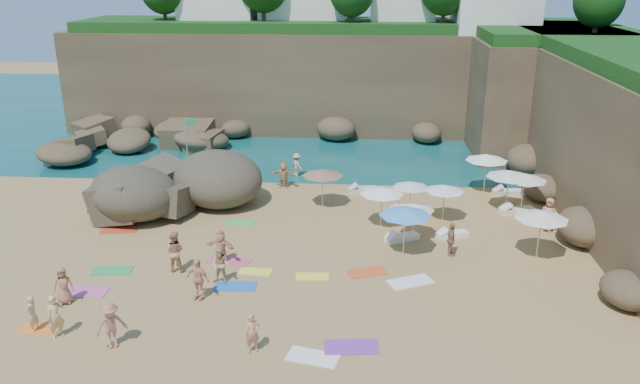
# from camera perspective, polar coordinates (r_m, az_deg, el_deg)

# --- Properties ---
(ground) EXTENTS (120.00, 120.00, 0.00)m
(ground) POSITION_cam_1_polar(r_m,az_deg,el_deg) (30.04, -4.24, -5.45)
(ground) COLOR tan
(ground) RESTS_ON ground
(seawater) EXTENTS (120.00, 120.00, 0.00)m
(seawater) POSITION_cam_1_polar(r_m,az_deg,el_deg) (58.42, -0.06, 7.22)
(seawater) COLOR #0C4751
(seawater) RESTS_ON ground
(cliff_back) EXTENTS (44.00, 8.00, 8.00)m
(cliff_back) POSITION_cam_1_polar(r_m,az_deg,el_deg) (52.63, 1.74, 10.23)
(cliff_back) COLOR brown
(cliff_back) RESTS_ON ground
(cliff_right) EXTENTS (8.00, 30.00, 8.00)m
(cliff_right) POSITION_cam_1_polar(r_m,az_deg,el_deg) (38.89, 26.53, 4.67)
(cliff_right) COLOR brown
(cliff_right) RESTS_ON ground
(cliff_corner) EXTENTS (10.00, 12.00, 8.00)m
(cliff_corner) POSITION_cam_1_polar(r_m,az_deg,el_deg) (49.37, 19.35, 8.49)
(cliff_corner) COLOR brown
(cliff_corner) RESTS_ON ground
(rock_promontory) EXTENTS (12.00, 7.00, 2.00)m
(rock_promontory) POSITION_cam_1_polar(r_m,az_deg,el_deg) (47.22, -14.80, 3.46)
(rock_promontory) COLOR brown
(rock_promontory) RESTS_ON ground
(marina_masts) EXTENTS (3.10, 0.10, 6.00)m
(marina_masts) POSITION_cam_1_polar(r_m,az_deg,el_deg) (61.27, -15.89, 9.92)
(marina_masts) COLOR white
(marina_masts) RESTS_ON ground
(rock_outcrop) EXTENTS (8.35, 6.96, 2.93)m
(rock_outcrop) POSITION_cam_1_polar(r_m,az_deg,el_deg) (36.14, -14.66, -1.58)
(rock_outcrop) COLOR brown
(rock_outcrop) RESTS_ON ground
(flag_pole) EXTENTS (0.71, 0.29, 3.75)m
(flag_pole) POSITION_cam_1_polar(r_m,az_deg,el_deg) (41.44, -11.96, 4.87)
(flag_pole) COLOR silver
(flag_pole) RESTS_ON ground
(parasol_0) EXTENTS (2.28, 2.28, 2.16)m
(parasol_0) POSITION_cam_1_polar(r_m,az_deg,el_deg) (32.20, 5.69, 0.11)
(parasol_0) COLOR silver
(parasol_0) RESTS_ON ground
(parasol_1) EXTENTS (2.10, 2.10, 1.98)m
(parasol_1) POSITION_cam_1_polar(r_m,az_deg,el_deg) (33.55, 11.33, 0.34)
(parasol_1) COLOR silver
(parasol_1) RESTS_ON ground
(parasol_2) EXTENTS (2.51, 2.51, 2.37)m
(parasol_2) POSITION_cam_1_polar(r_m,az_deg,el_deg) (38.34, 15.00, 3.07)
(parasol_2) COLOR silver
(parasol_2) RESTS_ON ground
(parasol_3) EXTENTS (2.50, 2.50, 2.36)m
(parasol_3) POSITION_cam_1_polar(r_m,az_deg,el_deg) (35.65, 16.90, 1.61)
(parasol_3) COLOR silver
(parasol_3) RESTS_ON ground
(parasol_4) EXTENTS (2.40, 2.40, 2.27)m
(parasol_4) POSITION_cam_1_polar(r_m,az_deg,el_deg) (35.65, 18.20, 1.33)
(parasol_4) COLOR silver
(parasol_4) RESTS_ON ground
(parasol_6) EXTENTS (2.33, 2.33, 2.20)m
(parasol_6) POSITION_cam_1_polar(r_m,az_deg,el_deg) (34.78, 0.24, 1.79)
(parasol_6) COLOR silver
(parasol_6) RESTS_ON ground
(parasol_7) EXTENTS (2.00, 2.00, 1.89)m
(parasol_7) POSITION_cam_1_polar(r_m,az_deg,el_deg) (34.08, 8.31, 0.68)
(parasol_7) COLOR silver
(parasol_7) RESTS_ON ground
(parasol_9) EXTENTS (1.98, 1.98, 1.87)m
(parasol_9) POSITION_cam_1_polar(r_m,az_deg,el_deg) (30.97, 8.63, -1.36)
(parasol_9) COLOR silver
(parasol_9) RESTS_ON ground
(parasol_10) EXTENTS (2.46, 2.46, 2.33)m
(parasol_10) POSITION_cam_1_polar(r_m,az_deg,el_deg) (29.18, 7.80, -1.79)
(parasol_10) COLOR silver
(parasol_10) RESTS_ON ground
(parasol_11) EXTENTS (2.47, 2.47, 2.33)m
(parasol_11) POSITION_cam_1_polar(r_m,az_deg,el_deg) (30.27, 19.61, -1.99)
(parasol_11) COLOR silver
(parasol_11) RESTS_ON ground
(lounger_0) EXTENTS (1.88, 1.03, 0.28)m
(lounger_0) POSITION_cam_1_polar(r_m,az_deg,el_deg) (37.71, 3.96, 0.18)
(lounger_0) COLOR silver
(lounger_0) RESTS_ON ground
(lounger_1) EXTENTS (1.73, 0.71, 0.26)m
(lounger_1) POSITION_cam_1_polar(r_m,az_deg,el_deg) (34.82, 7.78, -1.69)
(lounger_1) COLOR silver
(lounger_1) RESTS_ON ground
(lounger_2) EXTENTS (1.94, 0.80, 0.29)m
(lounger_2) POSITION_cam_1_polar(r_m,az_deg,el_deg) (38.88, 16.87, -0.03)
(lounger_2) COLOR white
(lounger_2) RESTS_ON ground
(lounger_3) EXTENTS (1.70, 1.06, 0.25)m
(lounger_3) POSITION_cam_1_polar(r_m,az_deg,el_deg) (32.16, 12.02, -3.83)
(lounger_3) COLOR white
(lounger_3) RESTS_ON ground
(lounger_4) EXTENTS (2.02, 1.10, 0.30)m
(lounger_4) POSITION_cam_1_polar(r_m,az_deg,el_deg) (36.13, 17.56, -1.62)
(lounger_4) COLOR white
(lounger_4) RESTS_ON ground
(lounger_5) EXTENTS (1.81, 1.34, 0.27)m
(lounger_5) POSITION_cam_1_polar(r_m,az_deg,el_deg) (31.34, 7.50, -4.18)
(lounger_5) COLOR white
(lounger_5) RESTS_ON ground
(towel_1) EXTENTS (1.94, 1.00, 0.03)m
(towel_1) POSITION_cam_1_polar(r_m,az_deg,el_deg) (28.22, -20.74, -8.51)
(towel_1) COLOR #DB5598
(towel_1) RESTS_ON ground
(towel_2) EXTENTS (1.60, 0.87, 0.03)m
(towel_2) POSITION_cam_1_polar(r_m,az_deg,el_deg) (26.23, -24.27, -11.31)
(towel_2) COLOR orange
(towel_2) RESTS_ON ground
(towel_3) EXTENTS (1.84, 1.09, 0.03)m
(towel_3) POSITION_cam_1_polar(r_m,az_deg,el_deg) (29.63, -18.49, -6.84)
(towel_3) COLOR green
(towel_3) RESTS_ON ground
(towel_4) EXTENTS (1.51, 0.86, 0.03)m
(towel_4) POSITION_cam_1_polar(r_m,az_deg,el_deg) (28.21, -5.95, -7.24)
(towel_4) COLOR #FFF143
(towel_4) RESTS_ON ground
(towel_5) EXTENTS (1.96, 1.29, 0.03)m
(towel_5) POSITION_cam_1_polar(r_m,az_deg,el_deg) (22.48, -0.65, -14.86)
(towel_5) COLOR white
(towel_5) RESTS_ON ground
(towel_6) EXTENTS (2.04, 1.18, 0.03)m
(towel_6) POSITION_cam_1_polar(r_m,az_deg,el_deg) (23.01, 2.88, -13.97)
(towel_6) COLOR purple
(towel_6) RESTS_ON ground
(towel_7) EXTENTS (2.01, 1.28, 0.03)m
(towel_7) POSITION_cam_1_polar(r_m,az_deg,el_deg) (33.94, -17.90, -3.31)
(towel_7) COLOR #C44422
(towel_7) RESTS_ON ground
(towel_8) EXTENTS (1.83, 0.98, 0.03)m
(towel_8) POSITION_cam_1_polar(r_m,az_deg,el_deg) (27.09, -7.76, -8.53)
(towel_8) COLOR blue
(towel_8) RESTS_ON ground
(towel_9) EXTENTS (2.04, 1.31, 0.03)m
(towel_9) POSITION_cam_1_polar(r_m,az_deg,el_deg) (29.30, -8.30, -6.26)
(towel_9) COLOR #D1516B
(towel_9) RESTS_ON ground
(towel_10) EXTENTS (1.92, 1.42, 0.03)m
(towel_10) POSITION_cam_1_polar(r_m,az_deg,el_deg) (28.07, 4.33, -7.32)
(towel_10) COLOR #E75224
(towel_10) RESTS_ON ground
(towel_11) EXTENTS (1.60, 0.91, 0.03)m
(towel_11) POSITION_cam_1_polar(r_m,az_deg,el_deg) (33.45, -7.35, -2.80)
(towel_11) COLOR green
(towel_11) RESTS_ON ground
(towel_12) EXTENTS (1.49, 0.81, 0.03)m
(towel_12) POSITION_cam_1_polar(r_m,az_deg,el_deg) (27.64, -0.71, -7.73)
(towel_12) COLOR #FFF143
(towel_12) RESTS_ON ground
(towel_13) EXTENTS (2.14, 1.66, 0.03)m
(towel_13) POSITION_cam_1_polar(r_m,az_deg,el_deg) (27.47, 8.28, -8.14)
(towel_13) COLOR white
(towel_13) RESTS_ON ground
(person_stand_0) EXTENTS (0.71, 0.73, 1.69)m
(person_stand_0) POSITION_cam_1_polar(r_m,az_deg,el_deg) (25.04, -23.02, -10.45)
(person_stand_0) COLOR #D8B271
(person_stand_0) RESTS_ON ground
(person_stand_1) EXTENTS (0.95, 0.75, 1.90)m
(person_stand_1) POSITION_cam_1_polar(r_m,az_deg,el_deg) (28.49, -13.17, -5.31)
(person_stand_1) COLOR tan
(person_stand_1) RESTS_ON ground
(person_stand_2) EXTENTS (0.97, 1.02, 1.54)m
(person_stand_2) POSITION_cam_1_polar(r_m,az_deg,el_deg) (40.33, -2.13, 2.49)
(person_stand_2) COLOR tan
(person_stand_2) RESTS_ON ground
(person_stand_3) EXTENTS (0.43, 0.97, 1.63)m
(person_stand_3) POSITION_cam_1_polar(r_m,az_deg,el_deg) (29.87, 11.90, -4.28)
(person_stand_3) COLOR #9F6D4F
(person_stand_3) RESTS_ON ground
(person_stand_4) EXTENTS (0.99, 0.81, 1.78)m
(person_stand_4) POSITION_cam_1_polar(r_m,az_deg,el_deg) (34.00, 20.17, -1.94)
(person_stand_4) COLOR tan
(person_stand_4) RESTS_ON ground
(person_stand_5) EXTENTS (1.60, 0.76, 1.66)m
(person_stand_5) POSITION_cam_1_polar(r_m,az_deg,el_deg) (38.32, -3.34, 1.62)
(person_stand_5) COLOR tan
(person_stand_5) RESTS_ON ground
(person_stand_6) EXTENTS (0.40, 0.56, 1.46)m
(person_stand_6) POSITION_cam_1_polar(r_m,az_deg,el_deg) (25.85, -24.85, -10.05)
(person_stand_6) COLOR tan
(person_stand_6) RESTS_ON ground
(person_lie_0) EXTENTS (1.91, 2.06, 0.46)m
(person_lie_0) POSITION_cam_1_polar(r_m,az_deg,el_deg) (24.05, -18.39, -12.85)
(person_lie_0) COLOR #B06E58
(person_lie_0) RESTS_ON ground
(person_lie_1) EXTENTS (1.56, 2.00, 0.43)m
(person_lie_1) POSITION_cam_1_polar(r_m,az_deg,el_deg) (26.32, -11.01, -9.15)
(person_lie_1) COLOR #E4A781
(person_lie_1) RESTS_ON ground
(person_lie_2) EXTENTS (1.26, 1.73, 0.42)m
(person_lie_2) POSITION_cam_1_polar(r_m,az_deg,el_deg) (27.53, -22.25, -9.02)
(person_lie_2) COLOR #A16F50
(person_lie_2) RESTS_ON ground
(person_lie_3) EXTENTS (1.78, 1.86, 0.41)m
(person_lie_3) POSITION_cam_1_polar(r_m,az_deg,el_deg) (29.17, -8.98, -6.01)
(person_lie_3) COLOR tan
(person_lie_3) RESTS_ON ground
(person_lie_4) EXTENTS (1.14, 1.56, 0.35)m
(person_lie_4) POSITION_cam_1_polar(r_m,az_deg,el_deg) (22.80, -6.14, -13.94)
(person_lie_4) COLOR tan
(person_lie_4) RESTS_ON ground
(person_lie_5) EXTENTS (1.10, 1.77, 0.62)m
(person_lie_5) POSITION_cam_1_polar(r_m,az_deg,el_deg) (27.29, -9.01, -7.67)
(person_lie_5) COLOR #D8AE7B
(person_lie_5) RESTS_ON ground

